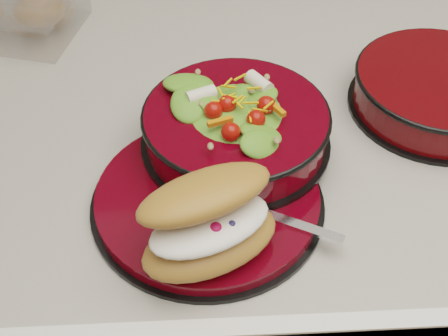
{
  "coord_description": "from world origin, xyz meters",
  "views": [
    {
      "loc": [
        -0.11,
        -0.68,
        1.44
      ],
      "look_at": [
        -0.08,
        -0.18,
        0.94
      ],
      "focal_mm": 50.0,
      "sensor_mm": 36.0,
      "label": 1
    }
  ],
  "objects_px": {
    "fork": "(267,214)",
    "pastry_box": "(6,3)",
    "island_counter": "(261,280)",
    "croissant": "(210,222)",
    "extra_bowl": "(439,90)",
    "dinner_plate": "(208,200)",
    "salad_bowl": "(236,122)"
  },
  "relations": [
    {
      "from": "fork",
      "to": "pastry_box",
      "type": "bearing_deg",
      "value": 67.69
    },
    {
      "from": "island_counter",
      "to": "pastry_box",
      "type": "xyz_separation_m",
      "value": [
        -0.39,
        0.19,
        0.49
      ]
    },
    {
      "from": "island_counter",
      "to": "croissant",
      "type": "distance_m",
      "value": 0.59
    },
    {
      "from": "island_counter",
      "to": "extra_bowl",
      "type": "distance_m",
      "value": 0.52
    },
    {
      "from": "extra_bowl",
      "to": "dinner_plate",
      "type": "bearing_deg",
      "value": -152.49
    },
    {
      "from": "island_counter",
      "to": "croissant",
      "type": "bearing_deg",
      "value": -109.59
    },
    {
      "from": "pastry_box",
      "to": "extra_bowl",
      "type": "bearing_deg",
      "value": -4.92
    },
    {
      "from": "salad_bowl",
      "to": "fork",
      "type": "relative_size",
      "value": 1.52
    },
    {
      "from": "fork",
      "to": "extra_bowl",
      "type": "xyz_separation_m",
      "value": [
        0.25,
        0.2,
        0.01
      ]
    },
    {
      "from": "salad_bowl",
      "to": "extra_bowl",
      "type": "xyz_separation_m",
      "value": [
        0.28,
        0.08,
        -0.03
      ]
    },
    {
      "from": "island_counter",
      "to": "dinner_plate",
      "type": "height_order",
      "value": "dinner_plate"
    },
    {
      "from": "dinner_plate",
      "to": "salad_bowl",
      "type": "height_order",
      "value": "salad_bowl"
    },
    {
      "from": "salad_bowl",
      "to": "pastry_box",
      "type": "height_order",
      "value": "salad_bowl"
    },
    {
      "from": "pastry_box",
      "to": "extra_bowl",
      "type": "distance_m",
      "value": 0.65
    },
    {
      "from": "croissant",
      "to": "dinner_plate",
      "type": "bearing_deg",
      "value": 64.85
    },
    {
      "from": "salad_bowl",
      "to": "extra_bowl",
      "type": "height_order",
      "value": "salad_bowl"
    },
    {
      "from": "island_counter",
      "to": "fork",
      "type": "distance_m",
      "value": 0.52
    },
    {
      "from": "island_counter",
      "to": "salad_bowl",
      "type": "xyz_separation_m",
      "value": [
        -0.06,
        -0.12,
        0.5
      ]
    },
    {
      "from": "croissant",
      "to": "fork",
      "type": "relative_size",
      "value": 1.11
    },
    {
      "from": "dinner_plate",
      "to": "salad_bowl",
      "type": "relative_size",
      "value": 1.16
    },
    {
      "from": "salad_bowl",
      "to": "dinner_plate",
      "type": "bearing_deg",
      "value": -113.95
    },
    {
      "from": "salad_bowl",
      "to": "croissant",
      "type": "relative_size",
      "value": 1.38
    },
    {
      "from": "dinner_plate",
      "to": "extra_bowl",
      "type": "relative_size",
      "value": 1.16
    },
    {
      "from": "pastry_box",
      "to": "extra_bowl",
      "type": "height_order",
      "value": "pastry_box"
    },
    {
      "from": "island_counter",
      "to": "croissant",
      "type": "xyz_separation_m",
      "value": [
        -0.1,
        -0.28,
        0.51
      ]
    },
    {
      "from": "island_counter",
      "to": "extra_bowl",
      "type": "xyz_separation_m",
      "value": [
        0.21,
        -0.04,
        0.48
      ]
    },
    {
      "from": "dinner_plate",
      "to": "extra_bowl",
      "type": "distance_m",
      "value": 0.35
    },
    {
      "from": "dinner_plate",
      "to": "pastry_box",
      "type": "relative_size",
      "value": 1.13
    },
    {
      "from": "fork",
      "to": "extra_bowl",
      "type": "distance_m",
      "value": 0.32
    },
    {
      "from": "extra_bowl",
      "to": "island_counter",
      "type": "bearing_deg",
      "value": 170.33
    },
    {
      "from": "dinner_plate",
      "to": "fork",
      "type": "relative_size",
      "value": 1.77
    },
    {
      "from": "croissant",
      "to": "island_counter",
      "type": "bearing_deg",
      "value": 45.56
    }
  ]
}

